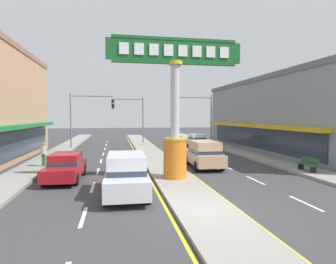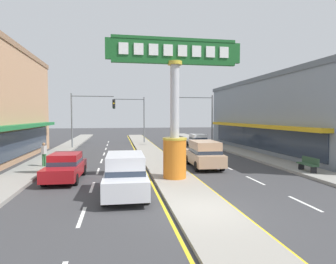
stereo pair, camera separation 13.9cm
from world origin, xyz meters
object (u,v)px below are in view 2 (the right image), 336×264
(district_sign, at_px, (175,111))
(suv_far_right_lane, at_px, (204,154))
(traffic_light_median_far, at_px, (133,112))
(suv_near_right_lane, at_px, (125,174))
(storefront_right, at_px, (295,115))
(sedan_mid_left_lane, at_px, (65,166))
(street_bench, at_px, (308,164))
(traffic_light_right_side, at_px, (198,111))
(sedan_near_left_lane, at_px, (198,140))
(traffic_light_left_side, at_px, (88,111))
(pedestrian_near_kerb, at_px, (44,153))

(district_sign, distance_m, suv_far_right_lane, 5.45)
(traffic_light_median_far, height_order, suv_far_right_lane, traffic_light_median_far)
(suv_near_right_lane, bearing_deg, storefront_right, 37.41)
(sedan_mid_left_lane, xyz_separation_m, street_bench, (14.82, -0.85, -0.14))
(traffic_light_right_side, height_order, sedan_near_left_lane, traffic_light_right_side)
(district_sign, height_order, traffic_light_left_side, district_sign)
(district_sign, relative_size, traffic_light_right_side, 1.27)
(traffic_light_median_far, bearing_deg, traffic_light_right_side, -32.54)
(sedan_mid_left_lane, xyz_separation_m, pedestrian_near_kerb, (-2.09, 3.98, 0.32))
(storefront_right, distance_m, suv_near_right_lane, 22.43)
(traffic_light_right_side, relative_size, traffic_light_median_far, 1.00)
(traffic_light_right_side, bearing_deg, suv_far_right_lane, -104.27)
(traffic_light_left_side, distance_m, street_bench, 23.09)
(traffic_light_right_side, bearing_deg, sedan_near_left_lane, -109.08)
(traffic_light_right_side, xyz_separation_m, traffic_light_median_far, (-7.61, 4.86, -0.05))
(traffic_light_left_side, bearing_deg, street_bench, -48.51)
(storefront_right, distance_m, traffic_light_left_side, 22.23)
(storefront_right, distance_m, sedan_mid_left_lane, 23.33)
(street_bench, bearing_deg, traffic_light_left_side, 131.49)
(traffic_light_right_side, relative_size, sedan_near_left_lane, 1.42)
(suv_near_right_lane, relative_size, suv_far_right_lane, 0.99)
(district_sign, bearing_deg, traffic_light_median_far, 92.98)
(traffic_light_right_side, xyz_separation_m, sedan_mid_left_lane, (-12.59, -16.56, -3.46))
(traffic_light_right_side, xyz_separation_m, suv_near_right_lane, (-9.29, -20.30, -3.26))
(storefront_right, xyz_separation_m, suv_near_right_lane, (-17.68, -13.52, -2.78))
(sedan_mid_left_lane, bearing_deg, pedestrian_near_kerb, 117.70)
(sedan_near_left_lane, relative_size, sedan_mid_left_lane, 1.00)
(traffic_light_left_side, xyz_separation_m, traffic_light_median_far, (5.27, 5.18, -0.05))
(sedan_near_left_lane, height_order, street_bench, sedan_near_left_lane)
(district_sign, height_order, suv_near_right_lane, district_sign)
(street_bench, bearing_deg, district_sign, -178.21)
(storefront_right, height_order, suv_near_right_lane, storefront_right)
(traffic_light_left_side, height_order, suv_near_right_lane, traffic_light_left_side)
(district_sign, xyz_separation_m, traffic_light_right_side, (6.44, 17.67, 0.29))
(suv_far_right_lane, height_order, street_bench, suv_far_right_lane)
(suv_far_right_lane, xyz_separation_m, pedestrian_near_kerb, (-11.09, 1.53, 0.13))
(pedestrian_near_kerb, bearing_deg, suv_near_right_lane, -55.11)
(traffic_light_left_side, height_order, suv_far_right_lane, traffic_light_left_side)
(sedan_mid_left_lane, bearing_deg, traffic_light_median_far, 76.91)
(suv_far_right_lane, bearing_deg, traffic_light_median_far, 101.98)
(sedan_near_left_lane, bearing_deg, traffic_light_median_far, 142.24)
(district_sign, distance_m, street_bench, 9.28)
(traffic_light_left_side, xyz_separation_m, traffic_light_right_side, (12.88, 0.32, 0.00))
(sedan_mid_left_lane, bearing_deg, traffic_light_left_side, 91.01)
(traffic_light_right_side, bearing_deg, storefront_right, -38.98)
(sedan_near_left_lane, distance_m, street_bench, 16.77)
(district_sign, relative_size, suv_far_right_lane, 1.69)
(traffic_light_left_side, height_order, traffic_light_right_side, same)
(storefront_right, relative_size, sedan_mid_left_lane, 5.88)
(pedestrian_near_kerb, bearing_deg, traffic_light_left_side, 81.63)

